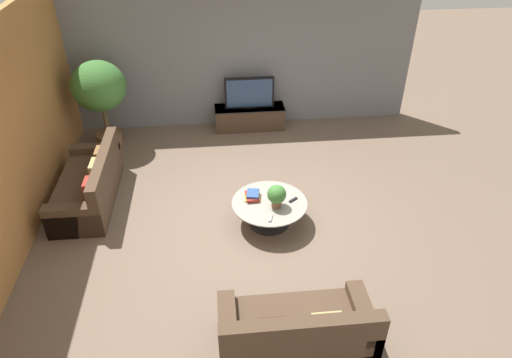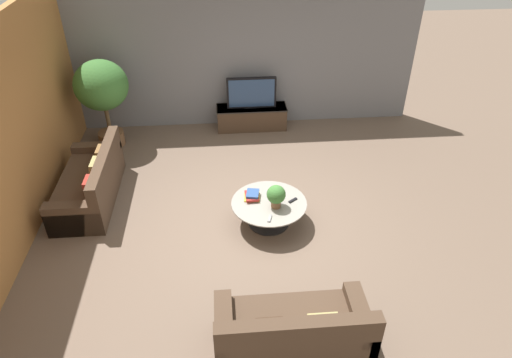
{
  "view_description": "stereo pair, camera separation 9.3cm",
  "coord_description": "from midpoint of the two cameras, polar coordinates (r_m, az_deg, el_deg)",
  "views": [
    {
      "loc": [
        -0.43,
        -5.68,
        4.57
      ],
      "look_at": [
        0.16,
        0.18,
        0.55
      ],
      "focal_mm": 32.0,
      "sensor_mm": 36.0,
      "label": 1
    },
    {
      "loc": [
        -0.33,
        -5.69,
        4.57
      ],
      "look_at": [
        0.16,
        0.18,
        0.55
      ],
      "focal_mm": 32.0,
      "sensor_mm": 36.0,
      "label": 2
    }
  ],
  "objects": [
    {
      "name": "ground_plane",
      "position": [
        7.3,
        -0.79,
        -4.42
      ],
      "size": [
        24.0,
        24.0,
        0.0
      ],
      "primitive_type": "plane",
      "color": "brown"
    },
    {
      "name": "back_wall_stone",
      "position": [
        9.46,
        -2.35,
        15.36
      ],
      "size": [
        7.4,
        0.12,
        3.0
      ],
      "primitive_type": "cube",
      "color": "slate",
      "rests_on": "ground"
    },
    {
      "name": "side_wall_left",
      "position": [
        7.24,
        -27.84,
        5.02
      ],
      "size": [
        0.12,
        7.4,
        3.0
      ],
      "primitive_type": "cube",
      "color": "#B2753D",
      "rests_on": "ground"
    },
    {
      "name": "media_console",
      "position": [
        9.67,
        -0.27,
        7.76
      ],
      "size": [
        1.46,
        0.5,
        0.47
      ],
      "color": "#473323",
      "rests_on": "ground"
    },
    {
      "name": "television",
      "position": [
        9.44,
        -0.28,
        10.71
      ],
      "size": [
        1.01,
        0.13,
        0.64
      ],
      "color": "black",
      "rests_on": "media_console"
    },
    {
      "name": "coffee_table",
      "position": [
        6.96,
        2.01,
        -3.7
      ],
      "size": [
        1.15,
        1.15,
        0.4
      ],
      "color": "black",
      "rests_on": "ground"
    },
    {
      "name": "couch_by_wall",
      "position": [
        7.94,
        -19.64,
        -0.62
      ],
      "size": [
        0.84,
        1.95,
        0.84
      ],
      "rotation": [
        0.0,
        0.0,
        -1.57
      ],
      "color": "#4C3828",
      "rests_on": "ground"
    },
    {
      "name": "couch_near_entry",
      "position": [
        5.39,
        5.13,
        -18.63
      ],
      "size": [
        1.72,
        0.84,
        0.84
      ],
      "rotation": [
        0.0,
        0.0,
        3.14
      ],
      "color": "#4C3828",
      "rests_on": "ground"
    },
    {
      "name": "potted_palm_tall",
      "position": [
        9.07,
        -18.43,
        10.6
      ],
      "size": [
        0.99,
        0.99,
        1.72
      ],
      "color": "brown",
      "rests_on": "ground"
    },
    {
      "name": "potted_plant_tabletop",
      "position": [
        6.69,
        2.93,
        -2.05
      ],
      "size": [
        0.28,
        0.28,
        0.37
      ],
      "color": "brown",
      "rests_on": "coffee_table"
    },
    {
      "name": "book_stack",
      "position": [
        6.96,
        -0.11,
        -2.06
      ],
      "size": [
        0.25,
        0.29,
        0.1
      ],
      "color": "gold",
      "rests_on": "coffee_table"
    },
    {
      "name": "remote_black",
      "position": [
        6.94,
        5.01,
        -2.67
      ],
      "size": [
        0.15,
        0.13,
        0.02
      ],
      "primitive_type": "cube",
      "rotation": [
        0.0,
        0.0,
        -0.93
      ],
      "color": "black",
      "rests_on": "coffee_table"
    },
    {
      "name": "remote_silver",
      "position": [
        6.58,
        2.14,
        -4.94
      ],
      "size": [
        0.09,
        0.16,
        0.02
      ],
      "primitive_type": "cube",
      "rotation": [
        0.0,
        0.0,
        -0.3
      ],
      "color": "gray",
      "rests_on": "coffee_table"
    }
  ]
}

